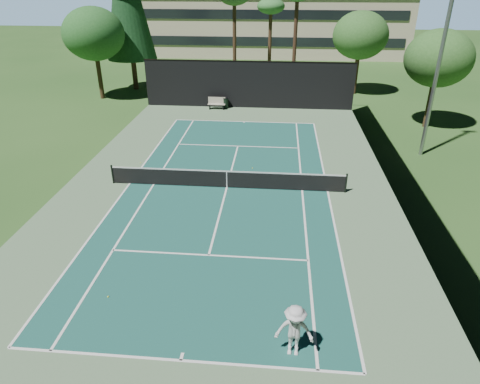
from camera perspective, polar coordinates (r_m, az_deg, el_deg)
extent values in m
plane|color=#29511E|center=(23.51, -1.77, 0.57)|extent=(160.00, 160.00, 0.00)
cube|color=#5B7C57|center=(23.50, -1.77, 0.59)|extent=(18.00, 32.00, 0.01)
cube|color=#1A544B|center=(23.50, -1.77, 0.60)|extent=(10.97, 23.77, 0.01)
cube|color=white|center=(14.02, -7.92, -21.37)|extent=(10.97, 0.10, 0.01)
cube|color=white|center=(34.50, 0.59, 9.37)|extent=(10.97, 0.10, 0.01)
cube|color=white|center=(18.04, -4.19, -8.39)|extent=(8.23, 0.10, 0.01)
cube|color=white|center=(29.34, -0.29, 6.15)|extent=(8.23, 0.10, 0.01)
cube|color=white|center=(24.72, -14.50, 1.11)|extent=(0.10, 23.77, 0.01)
cube|color=white|center=(23.53, 11.62, 0.07)|extent=(0.10, 23.77, 0.01)
cube|color=white|center=(24.30, -11.45, 0.99)|extent=(0.10, 23.77, 0.01)
cube|color=white|center=(23.40, 8.29, 0.21)|extent=(0.10, 23.77, 0.01)
cube|color=white|center=(23.50, -1.77, 0.62)|extent=(0.10, 12.80, 0.01)
cube|color=white|center=(14.12, -7.78, -20.92)|extent=(0.10, 0.30, 0.01)
cube|color=white|center=(34.36, 0.57, 9.29)|extent=(0.10, 0.30, 0.01)
cylinder|color=black|center=(24.82, -16.63, 2.28)|extent=(0.10, 0.10, 1.10)
cylinder|color=black|center=(23.43, 13.96, 1.14)|extent=(0.10, 0.10, 1.10)
cube|color=black|center=(23.29, -1.78, 1.68)|extent=(12.80, 0.02, 0.92)
cube|color=white|center=(23.09, -1.80, 2.77)|extent=(12.80, 0.04, 0.07)
cube|color=white|center=(23.29, -1.78, 1.68)|extent=(0.05, 0.03, 0.92)
cube|color=black|center=(37.94, 1.12, 14.09)|extent=(18.00, 0.04, 4.00)
cube|color=black|center=(23.42, 20.65, 4.04)|extent=(0.04, 32.00, 4.00)
cube|color=black|center=(25.36, -22.57, 5.40)|extent=(0.04, 32.00, 4.00)
cube|color=black|center=(37.55, 1.15, 17.07)|extent=(18.00, 0.06, 0.06)
imported|color=silver|center=(13.57, 7.27, -17.91)|extent=(1.22, 0.76, 1.82)
sphere|color=#D1E133|center=(16.64, -17.17, -13.20)|extent=(0.07, 0.07, 0.07)
sphere|color=#D1DD32|center=(24.93, -0.50, 2.29)|extent=(0.08, 0.08, 0.08)
sphere|color=#CED931|center=(25.86, 1.67, 3.21)|extent=(0.07, 0.07, 0.07)
sphere|color=#BDDF32|center=(27.31, -13.12, 3.82)|extent=(0.07, 0.07, 0.07)
cube|color=#BAB09A|center=(37.86, -3.14, 11.61)|extent=(1.50, 0.45, 0.05)
cube|color=beige|center=(37.97, -3.11, 12.12)|extent=(1.50, 0.06, 0.55)
cube|color=black|center=(38.01, -4.04, 11.27)|extent=(0.06, 0.40, 0.42)
cube|color=black|center=(37.84, -2.21, 11.24)|extent=(0.06, 0.40, 0.42)
cylinder|color=black|center=(38.14, -1.97, 11.75)|extent=(0.52, 0.52, 0.90)
cylinder|color=black|center=(38.02, -1.98, 12.43)|extent=(0.56, 0.56, 0.05)
cylinder|color=#4C3120|center=(46.14, -13.90, 15.41)|extent=(0.50, 0.50, 3.60)
cylinder|color=#422C1C|center=(45.56, -0.73, 19.17)|extent=(0.36, 0.36, 8.55)
cylinder|color=#4B3020|center=(47.38, 3.99, 18.86)|extent=(0.36, 0.36, 7.65)
ellipsoid|color=#306C31|center=(47.00, 4.15, 23.48)|extent=(2.80, 2.80, 1.54)
cylinder|color=#40281B|center=(44.32, 7.32, 19.04)|extent=(0.36, 0.36, 9.00)
cylinder|color=#472F1E|center=(44.39, 15.16, 14.78)|extent=(0.40, 0.40, 3.52)
ellipsoid|color=#2E5E24|center=(43.82, 15.76, 19.47)|extent=(5.12, 5.12, 4.35)
cylinder|color=#47341E|center=(35.90, 23.90, 10.51)|extent=(0.40, 0.40, 3.30)
ellipsoid|color=#2F5F24|center=(35.22, 24.97, 15.86)|extent=(4.80, 4.80, 4.08)
cylinder|color=#45311D|center=(43.16, -18.16, 14.21)|extent=(0.40, 0.40, 3.74)
ellipsoid|color=#245C24|center=(42.56, -18.95, 19.32)|extent=(5.44, 5.44, 4.62)
cube|color=beige|center=(67.26, 3.14, 21.41)|extent=(40.00, 12.00, 8.00)
cube|color=black|center=(61.43, 2.85, 19.39)|extent=(38.00, 0.15, 1.20)
cube|color=black|center=(61.08, 2.93, 22.56)|extent=(38.00, 0.15, 1.20)
cylinder|color=gray|center=(28.83, 25.09, 15.70)|extent=(0.24, 0.24, 12.00)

